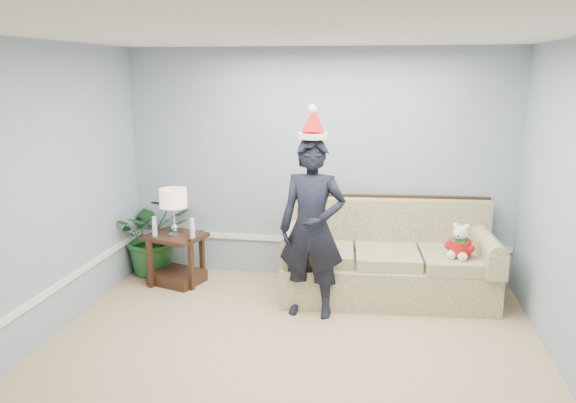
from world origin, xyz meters
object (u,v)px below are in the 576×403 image
(side_table, at_px, (177,264))
(teddy_bear, at_px, (460,245))
(sofa, at_px, (386,263))
(man, at_px, (312,229))
(table_lamp, at_px, (173,200))
(houseplant, at_px, (154,234))

(side_table, height_order, teddy_bear, teddy_bear)
(sofa, relative_size, man, 1.28)
(sofa, relative_size, teddy_bear, 6.28)
(sofa, distance_m, teddy_bear, 0.83)
(teddy_bear, bearing_deg, side_table, -162.10)
(side_table, bearing_deg, man, -19.68)
(table_lamp, bearing_deg, teddy_bear, -2.85)
(houseplant, bearing_deg, teddy_bear, -7.64)
(man, bearing_deg, table_lamp, 164.90)
(sofa, xyz_separation_m, houseplant, (-2.80, 0.24, 0.12))
(sofa, distance_m, man, 1.11)
(sofa, relative_size, table_lamp, 4.22)
(table_lamp, height_order, houseplant, table_lamp)
(sofa, xyz_separation_m, man, (-0.75, -0.63, 0.53))
(sofa, relative_size, side_table, 3.14)
(sofa, distance_m, side_table, 2.42)
(sofa, bearing_deg, table_lamp, 177.79)
(teddy_bear, bearing_deg, sofa, -176.24)
(teddy_bear, bearing_deg, houseplant, -166.00)
(table_lamp, relative_size, teddy_bear, 1.49)
(houseplant, bearing_deg, table_lamp, -38.58)
(man, height_order, teddy_bear, man)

